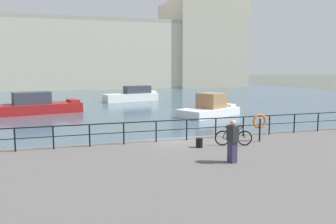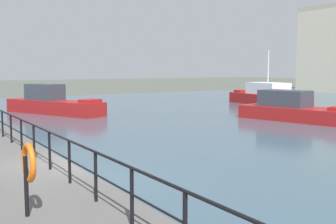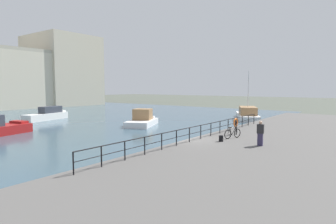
{
  "view_description": "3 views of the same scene",
  "coord_description": "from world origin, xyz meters",
  "px_view_note": "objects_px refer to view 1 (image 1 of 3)",
  "views": [
    {
      "loc": [
        -6.01,
        -17.77,
        4.55
      ],
      "look_at": [
        0.78,
        3.21,
        1.65
      ],
      "focal_mm": 38.87,
      "sensor_mm": 36.0,
      "label": 1
    },
    {
      "loc": [
        11.56,
        -3.97,
        3.48
      ],
      "look_at": [
        1.65,
        2.37,
        2.24
      ],
      "focal_mm": 43.78,
      "sensor_mm": 36.0,
      "label": 2
    },
    {
      "loc": [
        -18.4,
        -11.8,
        4.7
      ],
      "look_at": [
        0.2,
        2.18,
        2.66
      ],
      "focal_mm": 30.56,
      "sensor_mm": 36.0,
      "label": 3
    }
  ],
  "objects_px": {
    "harbor_building": "(115,53)",
    "moored_green_narrowboat": "(210,108)",
    "moored_harbor_tender": "(133,95)",
    "mooring_bollard": "(199,143)",
    "standing_person": "(233,141)",
    "moored_small_launch": "(39,105)",
    "parked_bicycle": "(233,137)",
    "life_ring_stand": "(259,122)"
  },
  "relations": [
    {
      "from": "harbor_building",
      "to": "moored_green_narrowboat",
      "type": "distance_m",
      "value": 44.43
    },
    {
      "from": "moored_harbor_tender",
      "to": "mooring_bollard",
      "type": "xyz_separation_m",
      "value": [
        -3.22,
        -28.88,
        0.2
      ]
    },
    {
      "from": "harbor_building",
      "to": "moored_green_narrowboat",
      "type": "height_order",
      "value": "harbor_building"
    },
    {
      "from": "moored_green_narrowboat",
      "to": "standing_person",
      "type": "height_order",
      "value": "standing_person"
    },
    {
      "from": "moored_small_launch",
      "to": "standing_person",
      "type": "height_order",
      "value": "standing_person"
    },
    {
      "from": "moored_harbor_tender",
      "to": "parked_bicycle",
      "type": "distance_m",
      "value": 29.06
    },
    {
      "from": "life_ring_stand",
      "to": "harbor_building",
      "type": "bearing_deg",
      "value": 87.37
    },
    {
      "from": "moored_small_launch",
      "to": "mooring_bollard",
      "type": "distance_m",
      "value": 21.89
    },
    {
      "from": "moored_harbor_tender",
      "to": "life_ring_stand",
      "type": "relative_size",
      "value": 5.06
    },
    {
      "from": "parked_bicycle",
      "to": "mooring_bollard",
      "type": "height_order",
      "value": "parked_bicycle"
    },
    {
      "from": "parked_bicycle",
      "to": "moored_green_narrowboat",
      "type": "bearing_deg",
      "value": 88.74
    },
    {
      "from": "harbor_building",
      "to": "moored_small_launch",
      "type": "bearing_deg",
      "value": -110.02
    },
    {
      "from": "harbor_building",
      "to": "parked_bicycle",
      "type": "distance_m",
      "value": 58.54
    },
    {
      "from": "mooring_bollard",
      "to": "standing_person",
      "type": "relative_size",
      "value": 0.26
    },
    {
      "from": "moored_green_narrowboat",
      "to": "moored_harbor_tender",
      "type": "xyz_separation_m",
      "value": [
        -3.66,
        14.92,
        0.05
      ]
    },
    {
      "from": "moored_harbor_tender",
      "to": "parked_bicycle",
      "type": "height_order",
      "value": "moored_harbor_tender"
    },
    {
      "from": "mooring_bollard",
      "to": "standing_person",
      "type": "xyz_separation_m",
      "value": [
        0.22,
        -2.81,
        0.64
      ]
    },
    {
      "from": "harbor_building",
      "to": "parked_bicycle",
      "type": "xyz_separation_m",
      "value": [
        -4.35,
        -58.1,
        -5.7
      ]
    },
    {
      "from": "harbor_building",
      "to": "parked_bicycle",
      "type": "bearing_deg",
      "value": -94.28
    },
    {
      "from": "moored_small_launch",
      "to": "mooring_bollard",
      "type": "xyz_separation_m",
      "value": [
        7.59,
        -20.53,
        0.19
      ]
    },
    {
      "from": "parked_bicycle",
      "to": "standing_person",
      "type": "xyz_separation_m",
      "value": [
        -1.48,
        -2.67,
        0.47
      ]
    },
    {
      "from": "moored_green_narrowboat",
      "to": "moored_harbor_tender",
      "type": "bearing_deg",
      "value": 78.03
    },
    {
      "from": "moored_green_narrowboat",
      "to": "moored_harbor_tender",
      "type": "relative_size",
      "value": 0.88
    },
    {
      "from": "moored_green_narrowboat",
      "to": "mooring_bollard",
      "type": "xyz_separation_m",
      "value": [
        -6.88,
        -13.97,
        0.25
      ]
    },
    {
      "from": "moored_small_launch",
      "to": "moored_harbor_tender",
      "type": "height_order",
      "value": "moored_small_launch"
    },
    {
      "from": "moored_small_launch",
      "to": "standing_person",
      "type": "xyz_separation_m",
      "value": [
        7.81,
        -23.34,
        0.83
      ]
    },
    {
      "from": "standing_person",
      "to": "moored_harbor_tender",
      "type": "bearing_deg",
      "value": 76.1
    },
    {
      "from": "parked_bicycle",
      "to": "harbor_building",
      "type": "bearing_deg",
      "value": 104.66
    },
    {
      "from": "harbor_building",
      "to": "moored_green_narrowboat",
      "type": "bearing_deg",
      "value": -88.91
    },
    {
      "from": "moored_green_narrowboat",
      "to": "parked_bicycle",
      "type": "distance_m",
      "value": 15.03
    },
    {
      "from": "standing_person",
      "to": "parked_bicycle",
      "type": "bearing_deg",
      "value": 52.58
    },
    {
      "from": "moored_harbor_tender",
      "to": "standing_person",
      "type": "distance_m",
      "value": 31.84
    },
    {
      "from": "moored_small_launch",
      "to": "parked_bicycle",
      "type": "xyz_separation_m",
      "value": [
        9.29,
        -20.66,
        0.36
      ]
    },
    {
      "from": "moored_harbor_tender",
      "to": "life_ring_stand",
      "type": "distance_m",
      "value": 28.54
    },
    {
      "from": "standing_person",
      "to": "life_ring_stand",
      "type": "bearing_deg",
      "value": 36.43
    },
    {
      "from": "life_ring_stand",
      "to": "mooring_bollard",
      "type": "bearing_deg",
      "value": -173.95
    },
    {
      "from": "harbor_building",
      "to": "moored_small_launch",
      "type": "height_order",
      "value": "harbor_building"
    },
    {
      "from": "parked_bicycle",
      "to": "standing_person",
      "type": "relative_size",
      "value": 1.0
    },
    {
      "from": "moored_small_launch",
      "to": "moored_green_narrowboat",
      "type": "height_order",
      "value": "moored_green_narrowboat"
    },
    {
      "from": "life_ring_stand",
      "to": "moored_small_launch",
      "type": "bearing_deg",
      "value": 118.58
    },
    {
      "from": "moored_harbor_tender",
      "to": "moored_green_narrowboat",
      "type": "bearing_deg",
      "value": -90.15
    },
    {
      "from": "parked_bicycle",
      "to": "mooring_bollard",
      "type": "xyz_separation_m",
      "value": [
        -1.69,
        0.14,
        -0.17
      ]
    }
  ]
}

